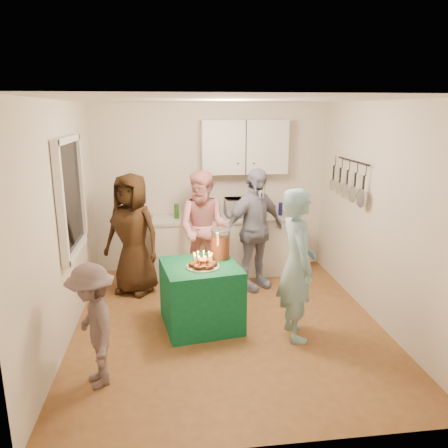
{
  "coord_description": "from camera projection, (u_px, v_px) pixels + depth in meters",
  "views": [
    {
      "loc": [
        -0.64,
        -4.74,
        2.5
      ],
      "look_at": [
        0.0,
        0.35,
        1.15
      ],
      "focal_mm": 35.0,
      "sensor_mm": 36.0,
      "label": 1
    }
  ],
  "objects": [
    {
      "name": "counter",
      "position": [
        226.0,
        246.0,
        6.81
      ],
      "size": [
        2.2,
        0.58,
        0.86
      ],
      "primitive_type": "cube",
      "color": "white",
      "rests_on": "floor"
    },
    {
      "name": "countertop",
      "position": [
        226.0,
        218.0,
        6.69
      ],
      "size": [
        2.24,
        0.62,
        0.05
      ],
      "primitive_type": "cube",
      "color": "beige",
      "rests_on": "counter"
    },
    {
      "name": "ceiling",
      "position": [
        228.0,
        100.0,
        4.6
      ],
      "size": [
        4.0,
        4.0,
        0.0
      ],
      "primitive_type": "plane",
      "color": "white",
      "rests_on": "floor"
    },
    {
      "name": "right_wall",
      "position": [
        379.0,
        214.0,
        5.15
      ],
      "size": [
        4.0,
        4.0,
        0.0
      ],
      "primitive_type": "plane",
      "color": "silver",
      "rests_on": "floor"
    },
    {
      "name": "upper_cabinet",
      "position": [
        244.0,
        147.0,
        6.6
      ],
      "size": [
        1.3,
        0.3,
        0.8
      ],
      "primitive_type": "cube",
      "color": "white",
      "rests_on": "back_wall"
    },
    {
      "name": "donut_cake",
      "position": [
        203.0,
        260.0,
        4.94
      ],
      "size": [
        0.38,
        0.38,
        0.18
      ],
      "primitive_type": null,
      "color": "#381C0C",
      "rests_on": "party_table"
    },
    {
      "name": "window_night",
      "position": [
        70.0,
        196.0,
        4.94
      ],
      "size": [
        0.04,
        1.0,
        1.2
      ],
      "primitive_type": "cube",
      "color": "black",
      "rests_on": "left_wall"
    },
    {
      "name": "woman_back_left",
      "position": [
        133.0,
        234.0,
        5.98
      ],
      "size": [
        0.98,
        0.86,
        1.68
      ],
      "primitive_type": "imported",
      "rotation": [
        0.0,
        0.0,
        -0.49
      ],
      "color": "#503116",
      "rests_on": "floor"
    },
    {
      "name": "child_near_left",
      "position": [
        93.0,
        326.0,
        3.97
      ],
      "size": [
        0.68,
        0.87,
        1.18
      ],
      "primitive_type": "imported",
      "rotation": [
        0.0,
        0.0,
        -1.21
      ],
      "color": "#574546",
      "rests_on": "floor"
    },
    {
      "name": "man_birthday",
      "position": [
        297.0,
        265.0,
        4.77
      ],
      "size": [
        0.42,
        0.63,
        1.7
      ],
      "primitive_type": "imported",
      "rotation": [
        0.0,
        0.0,
        1.58
      ],
      "color": "#84B2C1",
      "rests_on": "floor"
    },
    {
      "name": "microwave",
      "position": [
        242.0,
        207.0,
        6.68
      ],
      "size": [
        0.51,
        0.36,
        0.28
      ],
      "primitive_type": "imported",
      "rotation": [
        0.0,
        0.0,
        0.04
      ],
      "color": "white",
      "rests_on": "countertop"
    },
    {
      "name": "party_table",
      "position": [
        201.0,
        295.0,
        5.14
      ],
      "size": [
        0.98,
        0.98,
        0.76
      ],
      "primitive_type": "cube",
      "rotation": [
        0.0,
        0.0,
        0.16
      ],
      "color": "#0E5E37",
      "rests_on": "floor"
    },
    {
      "name": "woman_back_center",
      "position": [
        205.0,
        229.0,
        6.26
      ],
      "size": [
        0.97,
        0.86,
        1.67
      ],
      "primitive_type": "imported",
      "rotation": [
        0.0,
        0.0,
        -0.32
      ],
      "color": "pink",
      "rests_on": "floor"
    },
    {
      "name": "left_wall",
      "position": [
        63.0,
        224.0,
        4.71
      ],
      "size": [
        4.0,
        4.0,
        0.0
      ],
      "primitive_type": "plane",
      "color": "silver",
      "rests_on": "floor"
    },
    {
      "name": "back_wall",
      "position": [
        211.0,
        188.0,
        6.85
      ],
      "size": [
        3.6,
        3.6,
        0.0
      ],
      "primitive_type": "plane",
      "color": "silver",
      "rests_on": "floor"
    },
    {
      "name": "pot_rack",
      "position": [
        350.0,
        180.0,
        5.73
      ],
      "size": [
        0.12,
        1.0,
        0.6
      ],
      "primitive_type": "cube",
      "color": "black",
      "rests_on": "right_wall"
    },
    {
      "name": "punch_jar",
      "position": [
        220.0,
        245.0,
        5.22
      ],
      "size": [
        0.22,
        0.22,
        0.34
      ],
      "primitive_type": "cylinder",
      "color": "#AD2E0D",
      "rests_on": "party_table"
    },
    {
      "name": "woman_back_right",
      "position": [
        254.0,
        230.0,
        6.12
      ],
      "size": [
        1.09,
        0.86,
        1.73
      ],
      "primitive_type": "imported",
      "rotation": [
        0.0,
        0.0,
        0.51
      ],
      "color": "#111239",
      "rests_on": "floor"
    },
    {
      "name": "floor",
      "position": [
        228.0,
        323.0,
        5.26
      ],
      "size": [
        4.0,
        4.0,
        0.0
      ],
      "primitive_type": "plane",
      "color": "brown",
      "rests_on": "ground"
    }
  ]
}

